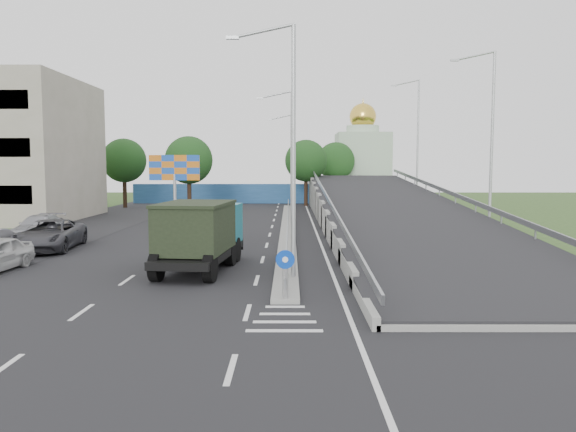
{
  "coord_description": "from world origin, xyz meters",
  "views": [
    {
      "loc": [
        0.16,
        -16.54,
        4.72
      ],
      "look_at": [
        0.06,
        11.1,
        2.2
      ],
      "focal_mm": 35.0,
      "sensor_mm": 36.0,
      "label": 1
    }
  ],
  "objects_px": {
    "lamp_post_far": "(289,155)",
    "dump_truck": "(201,232)",
    "lamp_post_mid": "(289,150)",
    "parked_car_c": "(49,235)",
    "sign_bollard": "(285,274)",
    "parked_car_d": "(39,227)",
    "billboard": "(174,172)",
    "lamp_post_near": "(289,138)",
    "church": "(362,161)"
  },
  "relations": [
    {
      "from": "church",
      "to": "dump_truck",
      "type": "xyz_separation_m",
      "value": [
        -13.85,
        -51.53,
        -3.59
      ]
    },
    {
      "from": "lamp_post_mid",
      "to": "lamp_post_far",
      "type": "xyz_separation_m",
      "value": [
        0.0,
        20.0,
        0.0
      ]
    },
    {
      "from": "sign_bollard",
      "to": "billboard",
      "type": "relative_size",
      "value": 0.3
    },
    {
      "from": "parked_car_c",
      "to": "lamp_post_far",
      "type": "bearing_deg",
      "value": 61.83
    },
    {
      "from": "lamp_post_mid",
      "to": "parked_car_c",
      "type": "bearing_deg",
      "value": -138.8
    },
    {
      "from": "lamp_post_mid",
      "to": "church",
      "type": "height_order",
      "value": "church"
    },
    {
      "from": "church",
      "to": "billboard",
      "type": "bearing_deg",
      "value": -120.7
    },
    {
      "from": "sign_bollard",
      "to": "lamp_post_near",
      "type": "distance_m",
      "value": 6.12
    },
    {
      "from": "lamp_post_near",
      "to": "billboard",
      "type": "bearing_deg",
      "value": 112.49
    },
    {
      "from": "lamp_post_far",
      "to": "parked_car_d",
      "type": "distance_m",
      "value": 31.54
    },
    {
      "from": "parked_car_c",
      "to": "parked_car_d",
      "type": "distance_m",
      "value": 5.83
    },
    {
      "from": "sign_bollard",
      "to": "parked_car_c",
      "type": "height_order",
      "value": "sign_bollard"
    },
    {
      "from": "sign_bollard",
      "to": "lamp_post_near",
      "type": "height_order",
      "value": "lamp_post_near"
    },
    {
      "from": "parked_car_d",
      "to": "lamp_post_near",
      "type": "bearing_deg",
      "value": -41.56
    },
    {
      "from": "lamp_post_near",
      "to": "lamp_post_far",
      "type": "distance_m",
      "value": 40.0
    },
    {
      "from": "billboard",
      "to": "dump_truck",
      "type": "distance_m",
      "value": 20.35
    },
    {
      "from": "parked_car_d",
      "to": "sign_bollard",
      "type": "bearing_deg",
      "value": -48.92
    },
    {
      "from": "lamp_post_mid",
      "to": "parked_car_c",
      "type": "relative_size",
      "value": 1.67
    },
    {
      "from": "lamp_post_mid",
      "to": "church",
      "type": "xyz_separation_m",
      "value": [
        9.89,
        34.0,
        -0.5
      ]
    },
    {
      "from": "lamp_post_near",
      "to": "church",
      "type": "bearing_deg",
      "value": 79.62
    },
    {
      "from": "lamp_post_mid",
      "to": "sign_bollard",
      "type": "bearing_deg",
      "value": -90.26
    },
    {
      "from": "parked_car_c",
      "to": "parked_car_d",
      "type": "relative_size",
      "value": 1.19
    },
    {
      "from": "church",
      "to": "sign_bollard",
      "type": "bearing_deg",
      "value": -99.81
    },
    {
      "from": "parked_car_c",
      "to": "sign_bollard",
      "type": "bearing_deg",
      "value": -47.97
    },
    {
      "from": "billboard",
      "to": "parked_car_c",
      "type": "height_order",
      "value": "billboard"
    },
    {
      "from": "billboard",
      "to": "lamp_post_mid",
      "type": "bearing_deg",
      "value": -12.38
    },
    {
      "from": "lamp_post_near",
      "to": "sign_bollard",
      "type": "bearing_deg",
      "value": -91.64
    },
    {
      "from": "lamp_post_near",
      "to": "parked_car_d",
      "type": "relative_size",
      "value": 1.98
    },
    {
      "from": "lamp_post_mid",
      "to": "billboard",
      "type": "relative_size",
      "value": 1.83
    },
    {
      "from": "lamp_post_mid",
      "to": "parked_car_c",
      "type": "distance_m",
      "value": 18.39
    },
    {
      "from": "sign_bollard",
      "to": "lamp_post_mid",
      "type": "distance_m",
      "value": 24.3
    },
    {
      "from": "church",
      "to": "billboard",
      "type": "relative_size",
      "value": 2.51
    },
    {
      "from": "dump_truck",
      "to": "parked_car_c",
      "type": "height_order",
      "value": "dump_truck"
    },
    {
      "from": "billboard",
      "to": "parked_car_c",
      "type": "relative_size",
      "value": 0.91
    },
    {
      "from": "lamp_post_near",
      "to": "church",
      "type": "xyz_separation_m",
      "value": [
        9.89,
        54.0,
        -0.5
      ]
    },
    {
      "from": "billboard",
      "to": "parked_car_c",
      "type": "xyz_separation_m",
      "value": [
        -4.22,
        -13.66,
        -3.35
      ]
    },
    {
      "from": "lamp_post_near",
      "to": "dump_truck",
      "type": "xyz_separation_m",
      "value": [
        -3.96,
        2.47,
        -4.09
      ]
    },
    {
      "from": "parked_car_d",
      "to": "dump_truck",
      "type": "bearing_deg",
      "value": -43.74
    },
    {
      "from": "lamp_post_far",
      "to": "dump_truck",
      "type": "xyz_separation_m",
      "value": [
        -3.96,
        -37.53,
        -4.09
      ]
    },
    {
      "from": "sign_bollard",
      "to": "lamp_post_far",
      "type": "height_order",
      "value": "lamp_post_far"
    },
    {
      "from": "sign_bollard",
      "to": "billboard",
      "type": "distance_m",
      "value": 27.53
    },
    {
      "from": "parked_car_c",
      "to": "dump_truck",
      "type": "bearing_deg",
      "value": -37.41
    },
    {
      "from": "parked_car_c",
      "to": "billboard",
      "type": "bearing_deg",
      "value": 67.5
    },
    {
      "from": "church",
      "to": "dump_truck",
      "type": "distance_m",
      "value": 53.48
    },
    {
      "from": "sign_bollard",
      "to": "lamp_post_near",
      "type": "xyz_separation_m",
      "value": [
        0.11,
        3.83,
        4.77
      ]
    },
    {
      "from": "church",
      "to": "billboard",
      "type": "height_order",
      "value": "church"
    },
    {
      "from": "dump_truck",
      "to": "lamp_post_far",
      "type": "bearing_deg",
      "value": 90.19
    },
    {
      "from": "lamp_post_far",
      "to": "dump_truck",
      "type": "relative_size",
      "value": 1.38
    },
    {
      "from": "sign_bollard",
      "to": "parked_car_d",
      "type": "distance_m",
      "value": 23.58
    },
    {
      "from": "church",
      "to": "parked_car_d",
      "type": "height_order",
      "value": "church"
    }
  ]
}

